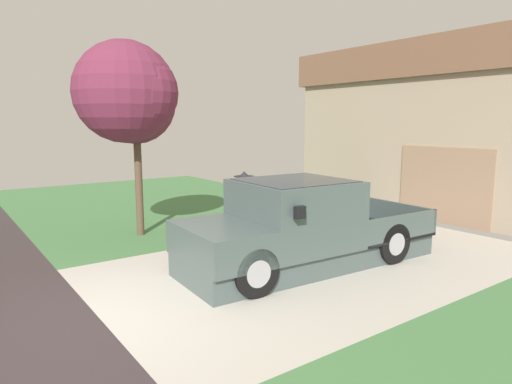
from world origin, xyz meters
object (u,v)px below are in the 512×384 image
house_with_garage (496,128)px  wheeled_trash_bin (320,195)px  handbag (235,245)px  person_with_hat (244,208)px  pickup_truck (296,229)px  front_yard_tree (130,96)px

house_with_garage → wheeled_trash_bin: bearing=-115.9°
wheeled_trash_bin → handbag: bearing=-66.0°
person_with_hat → pickup_truck: bearing=27.9°
front_yard_tree → wheeled_trash_bin: (0.52, 5.61, -2.80)m
pickup_truck → handbag: (-1.54, -0.38, -0.61)m
house_with_garage → person_with_hat: bearing=-92.6°
pickup_truck → house_with_garage: (-0.96, 9.25, 1.82)m
pickup_truck → wheeled_trash_bin: size_ratio=5.24×
house_with_garage → front_yard_tree: house_with_garage is taller
pickup_truck → handbag: pickup_truck is taller
handbag → front_yard_tree: size_ratio=0.09×
pickup_truck → front_yard_tree: 5.04m
pickup_truck → wheeled_trash_bin: bearing=-45.8°
person_with_hat → house_with_garage: 9.61m
pickup_truck → front_yard_tree: front_yard_tree is taller
person_with_hat → handbag: (-0.14, -0.16, -0.82)m
pickup_truck → house_with_garage: bearing=-80.9°
person_with_hat → house_with_garage: (0.44, 9.47, 1.61)m
house_with_garage → wheeled_trash_bin: 6.16m
pickup_truck → handbag: size_ratio=12.10×
pickup_truck → house_with_garage: 9.47m
person_with_hat → handbag: size_ratio=3.99×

